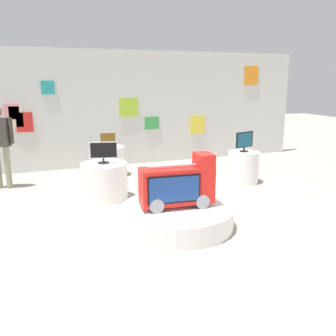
% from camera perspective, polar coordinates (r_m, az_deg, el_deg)
% --- Properties ---
extents(ground_plane, '(30.00, 30.00, 0.00)m').
position_cam_1_polar(ground_plane, '(5.48, 2.13, -9.77)').
color(ground_plane, '#A8A091').
extents(back_wall_display, '(10.55, 0.13, 2.88)m').
position_cam_1_polar(back_wall_display, '(9.45, -8.73, 9.00)').
color(back_wall_display, silver).
rests_on(back_wall_display, ground).
extents(main_display_pedestal, '(1.71, 1.71, 0.31)m').
position_cam_1_polar(main_display_pedestal, '(5.60, 1.28, -7.53)').
color(main_display_pedestal, white).
rests_on(main_display_pedestal, ground).
extents(novelty_firetruck_tv, '(1.12, 0.50, 0.79)m').
position_cam_1_polar(novelty_firetruck_tv, '(5.44, 1.55, -2.78)').
color(novelty_firetruck_tv, gray).
rests_on(novelty_firetruck_tv, main_display_pedestal).
extents(display_pedestal_left_rear, '(0.75, 0.75, 0.68)m').
position_cam_1_polar(display_pedestal_left_rear, '(8.57, -9.20, 1.05)').
color(display_pedestal_left_rear, white).
rests_on(display_pedestal_left_rear, ground).
extents(tv_on_left_rear, '(0.37, 0.22, 0.33)m').
position_cam_1_polar(tv_on_left_rear, '(8.47, -9.33, 4.39)').
color(tv_on_left_rear, black).
rests_on(tv_on_left_rear, display_pedestal_left_rear).
extents(display_pedestal_center_rear, '(0.85, 0.85, 0.68)m').
position_cam_1_polar(display_pedestal_center_rear, '(6.91, -9.83, -2.01)').
color(display_pedestal_center_rear, white).
rests_on(display_pedestal_center_rear, ground).
extents(tv_on_center_rear, '(0.51, 0.21, 0.40)m').
position_cam_1_polar(tv_on_center_rear, '(6.78, -10.01, 2.52)').
color(tv_on_center_rear, black).
rests_on(tv_on_center_rear, display_pedestal_center_rear).
extents(display_pedestal_right_rear, '(0.66, 0.66, 0.68)m').
position_cam_1_polar(display_pedestal_right_rear, '(8.06, 11.57, 0.14)').
color(display_pedestal_right_rear, white).
rests_on(display_pedestal_right_rear, ground).
extents(tv_on_right_rear, '(0.46, 0.18, 0.42)m').
position_cam_1_polar(tv_on_right_rear, '(7.94, 11.78, 4.17)').
color(tv_on_right_rear, black).
rests_on(tv_on_right_rear, display_pedestal_right_rear).
extents(shopper_browsing_near_truck, '(0.53, 0.32, 1.66)m').
position_cam_1_polar(shopper_browsing_near_truck, '(8.07, -24.58, 3.83)').
color(shopper_browsing_near_truck, gray).
rests_on(shopper_browsing_near_truck, ground).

